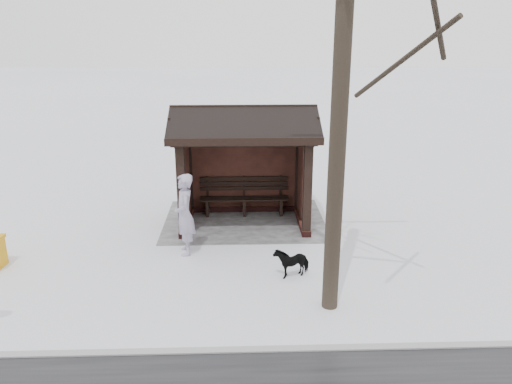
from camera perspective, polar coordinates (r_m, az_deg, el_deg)
ground at (r=13.12m, az=-1.31°, el=-3.57°), size 120.00×120.00×0.00m
kerb at (r=8.24m, az=-0.78°, el=-17.65°), size 120.00×0.15×0.06m
trampled_patch at (r=13.30m, az=-1.32°, el=-3.22°), size 4.20×3.20×0.02m
bus_shelter at (r=12.64m, az=-1.39°, el=5.86°), size 3.60×2.40×3.09m
pedestrian at (r=11.18m, az=-8.16°, el=-2.57°), size 0.55×0.74×1.86m
dog at (r=10.35m, az=4.09°, el=-7.89°), size 0.79×0.59×0.61m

